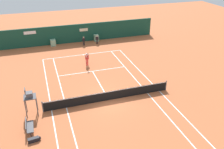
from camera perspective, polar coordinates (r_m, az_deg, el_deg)
ground_plane at (r=23.16m, az=-1.17°, el=-5.34°), size 80.00×80.00×0.01m
tennis_net at (r=22.43m, az=-0.75°, el=-5.01°), size 12.10×0.10×1.07m
sponsor_back_wall at (r=37.23m, az=-8.74°, el=9.55°), size 25.00×1.02×2.77m
umpire_chair at (r=21.14m, az=-19.03°, el=-5.00°), size 1.00×1.00×2.53m
player_bench at (r=19.92m, az=-19.22°, el=-11.51°), size 0.54×1.50×0.88m
equipment_bag at (r=19.14m, az=-17.90°, el=-14.48°), size 0.95×0.40×0.32m
player_on_baseline at (r=29.21m, az=-5.98°, el=3.87°), size 0.50×0.78×1.80m
ball_kid_left_post at (r=36.33m, az=-3.58°, el=8.41°), size 0.44×0.21×1.32m
ball_kid_centre_post at (r=35.90m, az=-6.76°, el=8.06°), size 0.45×0.19×1.34m
tennis_ball_near_service_line at (r=24.81m, az=3.82°, el=-2.92°), size 0.07×0.07×0.07m
tennis_ball_by_sideline at (r=27.14m, az=-9.81°, el=-0.46°), size 0.07×0.07×0.07m
tennis_ball_mid_court at (r=26.19m, az=-11.94°, el=-1.76°), size 0.07×0.07×0.07m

